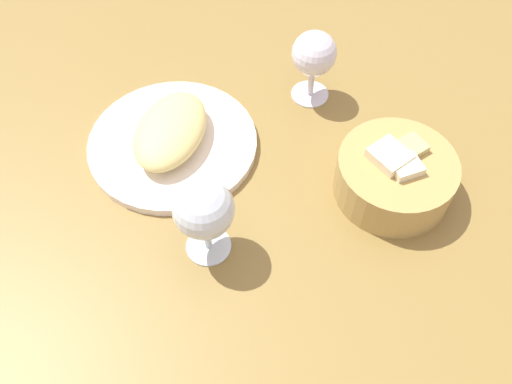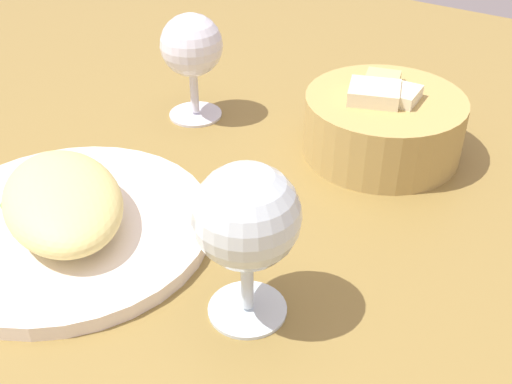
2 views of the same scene
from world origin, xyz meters
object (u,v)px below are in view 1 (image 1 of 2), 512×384
(wine_glass_far, at_px, (314,56))
(plate, at_px, (173,143))
(bread_basket, at_px, (395,175))
(wine_glass_near, at_px, (204,211))

(wine_glass_far, bearing_deg, plate, -80.81)
(bread_basket, xyz_separation_m, wine_glass_near, (0.01, -0.28, 0.05))
(plate, bearing_deg, wine_glass_far, 99.19)
(bread_basket, height_order, wine_glass_far, wine_glass_far)
(bread_basket, height_order, wine_glass_near, wine_glass_near)
(bread_basket, relative_size, wine_glass_near, 1.27)
(plate, xyz_separation_m, wine_glass_far, (-0.04, 0.25, 0.08))
(wine_glass_near, distance_m, wine_glass_far, 0.33)
(bread_basket, distance_m, wine_glass_near, 0.29)
(wine_glass_near, bearing_deg, bread_basket, 92.06)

